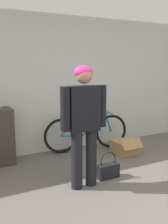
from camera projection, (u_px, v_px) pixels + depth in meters
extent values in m
plane|color=#605B56|center=(144.00, 212.00, 3.03)|extent=(14.00, 14.00, 0.00)
cube|color=silver|center=(58.00, 85.00, 5.05)|extent=(8.00, 0.06, 2.60)
cube|color=white|center=(84.00, 129.00, 5.44)|extent=(0.08, 0.01, 0.12)
cylinder|color=black|center=(77.00, 160.00, 3.56)|extent=(0.16, 0.16, 0.81)
cylinder|color=black|center=(91.00, 157.00, 3.66)|extent=(0.16, 0.16, 0.81)
cube|color=black|center=(84.00, 108.00, 3.48)|extent=(0.43, 0.22, 0.60)
cylinder|color=black|center=(65.00, 109.00, 3.36)|extent=(0.13, 0.13, 0.57)
cylinder|color=black|center=(101.00, 106.00, 3.60)|extent=(0.13, 0.13, 0.57)
sphere|color=#A37556|center=(84.00, 75.00, 3.40)|extent=(0.22, 0.22, 0.22)
ellipsoid|color=#EA2884|center=(83.00, 72.00, 3.41)|extent=(0.25, 0.23, 0.19)
torus|color=black|center=(61.00, 136.00, 4.99)|extent=(0.68, 0.15, 0.68)
torus|color=black|center=(111.00, 131.00, 5.34)|extent=(0.68, 0.15, 0.68)
cylinder|color=#1E609E|center=(71.00, 136.00, 5.06)|extent=(0.40, 0.09, 0.08)
cylinder|color=#1E609E|center=(69.00, 126.00, 5.01)|extent=(0.32, 0.08, 0.38)
cylinder|color=#1E609E|center=(78.00, 127.00, 5.08)|extent=(0.14, 0.05, 0.42)
cylinder|color=#1E609E|center=(93.00, 126.00, 5.19)|extent=(0.55, 0.12, 0.42)
cylinder|color=#1E609E|center=(91.00, 116.00, 5.13)|extent=(0.63, 0.12, 0.05)
cylinder|color=#1E609E|center=(108.00, 123.00, 5.29)|extent=(0.16, 0.06, 0.35)
cylinder|color=#1E609E|center=(107.00, 114.00, 5.24)|extent=(0.07, 0.04, 0.08)
cylinder|color=#1E609E|center=(108.00, 112.00, 5.24)|extent=(0.09, 0.46, 0.02)
ellipsoid|color=black|center=(76.00, 115.00, 5.02)|extent=(0.23, 0.11, 0.05)
cube|color=black|center=(108.00, 171.00, 3.93)|extent=(0.34, 0.14, 0.21)
torus|color=black|center=(108.00, 160.00, 3.90)|extent=(0.27, 0.02, 0.27)
cube|color=#A87F51|center=(125.00, 147.00, 5.02)|extent=(0.46, 0.39, 0.25)
cube|color=#A87F51|center=(132.00, 144.00, 4.83)|extent=(0.44, 0.14, 0.17)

